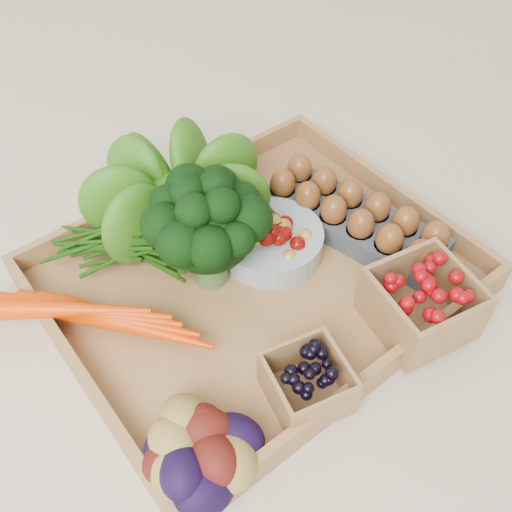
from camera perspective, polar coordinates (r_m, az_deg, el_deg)
ground at (r=0.82m, az=0.00°, el=-2.76°), size 4.00×4.00×0.00m
tray at (r=0.82m, az=0.00°, el=-2.44°), size 0.55×0.45×0.01m
carrots at (r=0.76m, az=-15.30°, el=-5.74°), size 0.24×0.17×0.06m
lettuce at (r=0.82m, az=-7.93°, el=6.58°), size 0.17×0.17×0.17m
broccoli at (r=0.77m, az=-4.72°, el=0.88°), size 0.16×0.16×0.13m
cherry_bowl at (r=0.83m, az=1.56°, el=1.44°), size 0.15×0.15×0.04m
egg_carton at (r=0.87m, az=9.66°, el=3.31°), size 0.16×0.30×0.03m
potatoes at (r=0.63m, az=-6.26°, el=-18.73°), size 0.16×0.16×0.09m
punnet_blackberry at (r=0.69m, az=5.17°, el=-12.49°), size 0.11×0.11×0.06m
punnet_raspberry at (r=0.76m, az=16.21°, el=-4.54°), size 0.14×0.14×0.08m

